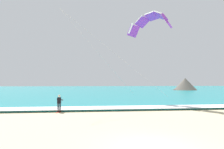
% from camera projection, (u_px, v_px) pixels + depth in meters
% --- Properties ---
extents(ground_plane, '(200.00, 200.00, 0.00)m').
position_uv_depth(ground_plane, '(152.00, 147.00, 9.34)').
color(ground_plane, '#C6B78E').
extents(sea, '(200.00, 120.00, 0.20)m').
position_uv_depth(sea, '(96.00, 89.00, 80.53)').
color(sea, teal).
rests_on(sea, ground).
extents(surf_foam, '(200.00, 2.84, 0.04)m').
position_uv_depth(surf_foam, '(115.00, 108.00, 21.97)').
color(surf_foam, white).
rests_on(surf_foam, sea).
extents(surfboard, '(0.75, 1.46, 0.09)m').
position_uv_depth(surfboard, '(59.00, 112.00, 20.11)').
color(surfboard, '#E04C38').
rests_on(surfboard, ground).
extents(kitesurfer, '(0.60, 0.60, 1.69)m').
position_uv_depth(kitesurfer, '(59.00, 102.00, 20.16)').
color(kitesurfer, black).
rests_on(kitesurfer, ground).
extents(kite_primary, '(13.12, 8.85, 11.07)m').
position_uv_depth(kite_primary, '(150.00, 21.00, 27.77)').
color(kite_primary, purple).
extents(headland_right, '(8.63, 8.14, 4.35)m').
position_uv_depth(headland_right, '(184.00, 85.00, 71.39)').
color(headland_right, '#47423D').
rests_on(headland_right, ground).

